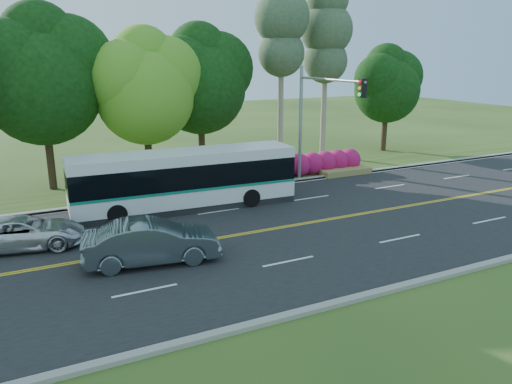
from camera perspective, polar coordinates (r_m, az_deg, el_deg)
name	(u,v)px	position (r m, az deg, el deg)	size (l,w,h in m)	color
ground	(259,232)	(22.25, 0.32, -4.55)	(120.00, 120.00, 0.00)	#2C4617
road	(259,231)	(22.25, 0.32, -4.52)	(60.00, 14.00, 0.02)	black
curb_north	(202,192)	(28.50, -6.14, 0.02)	(60.00, 0.30, 0.15)	gray
curb_south	(359,298)	(16.67, 11.66, -11.75)	(60.00, 0.30, 0.15)	gray
grass_verge	(192,185)	(30.19, -7.37, 0.81)	(60.00, 4.00, 0.10)	#2C4617
lane_markings	(257,231)	(22.20, 0.11, -4.53)	(57.60, 13.82, 0.00)	gold
tree_row	(84,70)	(31.12, -19.01, 13.00)	(44.70, 9.10, 13.84)	black
bougainvillea_hedge	(302,165)	(32.29, 5.23, 3.04)	(9.50, 2.25, 1.50)	#A50D4B
traffic_signal	(318,108)	(29.01, 7.12, 9.51)	(0.42, 6.10, 7.00)	gray
transit_bus	(185,180)	(25.41, -8.15, 1.32)	(11.34, 2.93, 2.94)	silver
sedan	(151,242)	(19.13, -11.88, -5.59)	(1.75, 5.03, 1.66)	slate
suv	(24,233)	(22.27, -24.99, -4.22)	(2.15, 4.66, 1.29)	silver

